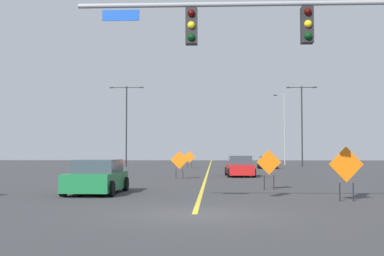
# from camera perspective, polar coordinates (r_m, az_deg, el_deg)

# --- Properties ---
(ground) EXTENTS (190.50, 190.50, 0.00)m
(ground) POSITION_cam_1_polar(r_m,az_deg,el_deg) (14.59, 0.29, -9.73)
(ground) COLOR #38383A
(road_centre_stripe) EXTENTS (0.16, 105.84, 0.01)m
(road_centre_stripe) POSITION_cam_1_polar(r_m,az_deg,el_deg) (67.42, 2.02, -4.25)
(road_centre_stripe) COLOR yellow
(road_centre_stripe) RESTS_ON ground
(traffic_signal_assembly) EXTENTS (13.44, 0.44, 6.65)m
(traffic_signal_assembly) POSITION_cam_1_polar(r_m,az_deg,el_deg) (15.47, 19.42, 9.56)
(traffic_signal_assembly) COLOR gray
(traffic_signal_assembly) RESTS_ON ground
(street_lamp_mid_left) EXTENTS (4.15, 0.24, 9.85)m
(street_lamp_mid_left) POSITION_cam_1_polar(r_m,az_deg,el_deg) (62.04, -7.43, 0.96)
(street_lamp_mid_left) COLOR black
(street_lamp_mid_left) RESTS_ON ground
(street_lamp_mid_right) EXTENTS (3.66, 0.24, 9.81)m
(street_lamp_mid_right) POSITION_cam_1_polar(r_m,az_deg,el_deg) (62.56, 12.34, 0.91)
(street_lamp_mid_right) COLOR black
(street_lamp_mid_right) RESTS_ON ground
(street_lamp_far_right) EXTENTS (1.55, 0.24, 9.82)m
(street_lamp_far_right) POSITION_cam_1_polar(r_m,az_deg,el_deg) (70.74, 10.36, 0.16)
(street_lamp_far_right) COLOR gray
(street_lamp_far_right) RESTS_ON ground
(construction_sign_right_lane) EXTENTS (1.18, 0.13, 1.88)m
(construction_sign_right_lane) POSITION_cam_1_polar(r_m,az_deg,el_deg) (24.16, 8.70, -4.11)
(construction_sign_right_lane) COLOR orange
(construction_sign_right_lane) RESTS_ON ground
(construction_sign_left_shoulder) EXTENTS (1.19, 0.12, 1.85)m
(construction_sign_left_shoulder) POSITION_cam_1_polar(r_m,az_deg,el_deg) (33.44, -1.43, -3.81)
(construction_sign_left_shoulder) COLOR orange
(construction_sign_left_shoulder) RESTS_ON ground
(construction_sign_median_far) EXTENTS (1.29, 0.23, 1.98)m
(construction_sign_median_far) POSITION_cam_1_polar(r_m,az_deg,el_deg) (19.08, 17.06, -4.23)
(construction_sign_median_far) COLOR orange
(construction_sign_median_far) RESTS_ON ground
(construction_sign_right_shoulder) EXTENTS (1.30, 0.19, 1.90)m
(construction_sign_right_shoulder) POSITION_cam_1_polar(r_m,az_deg,el_deg) (55.81, -0.29, -3.36)
(construction_sign_right_shoulder) COLOR orange
(construction_sign_right_shoulder) RESTS_ON ground
(car_silver_distant) EXTENTS (2.11, 4.46, 1.43)m
(car_silver_distant) POSITION_cam_1_polar(r_m,az_deg,el_deg) (45.04, 5.22, -4.13)
(car_silver_distant) COLOR #B7BABF
(car_silver_distant) RESTS_ON ground
(car_white_mid) EXTENTS (2.12, 4.15, 1.26)m
(car_white_mid) POSITION_cam_1_polar(r_m,az_deg,el_deg) (62.44, 4.92, -3.80)
(car_white_mid) COLOR white
(car_white_mid) RESTS_ON ground
(car_red_passing) EXTENTS (2.10, 4.64, 1.51)m
(car_red_passing) POSITION_cam_1_polar(r_m,az_deg,el_deg) (37.08, 5.42, -4.41)
(car_red_passing) COLOR red
(car_red_passing) RESTS_ON ground
(car_green_approaching) EXTENTS (2.20, 4.36, 1.45)m
(car_green_approaching) POSITION_cam_1_polar(r_m,az_deg,el_deg) (22.11, -10.72, -5.51)
(car_green_approaching) COLOR #196B38
(car_green_approaching) RESTS_ON ground
(car_black_near) EXTENTS (2.17, 4.00, 1.34)m
(car_black_near) POSITION_cam_1_polar(r_m,az_deg,el_deg) (55.71, 8.51, -3.89)
(car_black_near) COLOR black
(car_black_near) RESTS_ON ground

